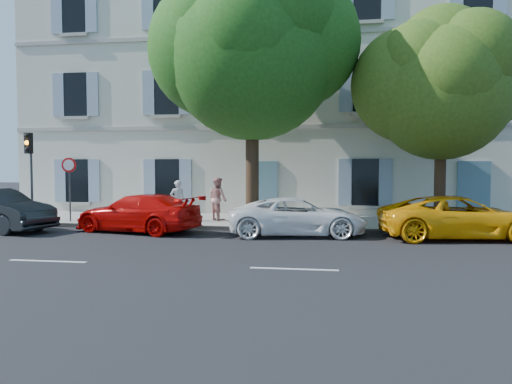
% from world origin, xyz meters
% --- Properties ---
extents(ground, '(90.00, 90.00, 0.00)m').
position_xyz_m(ground, '(0.00, 0.00, 0.00)').
color(ground, black).
extents(sidewalk, '(36.00, 4.50, 0.15)m').
position_xyz_m(sidewalk, '(0.00, 4.45, 0.07)').
color(sidewalk, '#A09E96').
rests_on(sidewalk, ground).
extents(kerb, '(36.00, 0.16, 0.16)m').
position_xyz_m(kerb, '(0.00, 2.28, 0.08)').
color(kerb, '#9E998E').
rests_on(kerb, ground).
extents(building, '(28.00, 7.00, 12.00)m').
position_xyz_m(building, '(0.00, 10.20, 6.00)').
color(building, beige).
rests_on(building, ground).
extents(car_red_coupe, '(4.89, 2.92, 1.33)m').
position_xyz_m(car_red_coupe, '(-5.87, 1.36, 0.66)').
color(car_red_coupe, '#C30805').
rests_on(car_red_coupe, ground).
extents(car_white_coupe, '(4.78, 2.67, 1.26)m').
position_xyz_m(car_white_coupe, '(-0.30, 1.31, 0.63)').
color(car_white_coupe, white).
rests_on(car_white_coupe, ground).
extents(car_yellow_supercar, '(5.19, 2.92, 1.37)m').
position_xyz_m(car_yellow_supercar, '(4.80, 1.38, 0.69)').
color(car_yellow_supercar, '#FFA90A').
rests_on(car_yellow_supercar, ground).
extents(tree_left, '(6.16, 6.16, 9.55)m').
position_xyz_m(tree_left, '(-2.08, 2.92, 6.29)').
color(tree_left, '#3A2819').
rests_on(tree_left, sidewalk).
extents(tree_right, '(4.81, 4.81, 7.41)m').
position_xyz_m(tree_right, '(4.56, 3.19, 4.91)').
color(tree_right, '#3A2819').
rests_on(tree_right, sidewalk).
extents(traffic_light, '(0.31, 0.39, 3.43)m').
position_xyz_m(traffic_light, '(-10.87, 2.80, 2.63)').
color(traffic_light, '#383A3D').
rests_on(traffic_light, sidewalk).
extents(road_sign, '(0.57, 0.10, 2.47)m').
position_xyz_m(road_sign, '(-9.24, 2.83, 1.93)').
color(road_sign, '#383A3D').
rests_on(road_sign, sidewalk).
extents(pedestrian_a, '(0.69, 0.63, 1.59)m').
position_xyz_m(pedestrian_a, '(-5.14, 3.59, 0.95)').
color(pedestrian_a, silver).
rests_on(pedestrian_a, sidewalk).
extents(pedestrian_b, '(1.05, 1.04, 1.71)m').
position_xyz_m(pedestrian_b, '(-3.66, 4.13, 1.00)').
color(pedestrian_b, tan).
rests_on(pedestrian_b, sidewalk).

